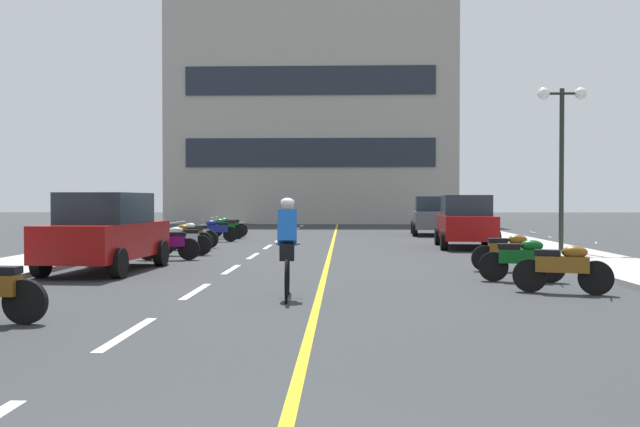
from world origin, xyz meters
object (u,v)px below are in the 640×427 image
(motorcycle_8, at_px, (188,236))
(motorcycle_9, at_px, (195,234))
(parked_car_near, at_px, (106,232))
(motorcycle_10, at_px, (216,230))
(motorcycle_5, at_px, (509,251))
(motorcycle_7, at_px, (182,240))
(motorcycle_6, at_px, (168,243))
(cyclist_rider, at_px, (287,246))
(parked_car_mid, at_px, (466,221))
(motorcycle_4, at_px, (522,259))
(motorcycle_3, at_px, (563,267))
(street_lamp_mid, at_px, (562,131))
(motorcycle_11, at_px, (225,228))
(motorcycle_12, at_px, (228,226))
(parked_car_far, at_px, (432,216))

(motorcycle_8, relative_size, motorcycle_9, 1.00)
(parked_car_near, xyz_separation_m, motorcycle_10, (0.47, 11.45, -0.44))
(parked_car_near, distance_m, motorcycle_5, 9.33)
(motorcycle_5, distance_m, motorcycle_7, 9.65)
(motorcycle_6, height_order, cyclist_rider, cyclist_rider)
(parked_car_mid, xyz_separation_m, motorcycle_4, (-0.64, -10.23, -0.44))
(parked_car_near, height_order, motorcycle_7, parked_car_near)
(motorcycle_9, bearing_deg, parked_car_mid, 1.87)
(motorcycle_8, xyz_separation_m, cyclist_rider, (4.14, -10.98, 0.41))
(motorcycle_3, bearing_deg, motorcycle_7, 136.66)
(motorcycle_4, xyz_separation_m, motorcycle_8, (-8.68, 8.51, 0.00))
(motorcycle_9, relative_size, cyclist_rider, 0.95)
(parked_car_mid, bearing_deg, street_lamp_mid, -52.63)
(street_lamp_mid, relative_size, motorcycle_11, 2.89)
(motorcycle_4, distance_m, motorcycle_9, 13.23)
(motorcycle_11, xyz_separation_m, cyclist_rider, (4.10, -17.77, 0.41))
(street_lamp_mid, bearing_deg, motorcycle_11, 145.03)
(motorcycle_8, bearing_deg, street_lamp_mid, -6.58)
(street_lamp_mid, height_order, motorcycle_12, street_lamp_mid)
(motorcycle_3, xyz_separation_m, motorcycle_11, (-8.91, 17.04, 0.00))
(motorcycle_6, bearing_deg, motorcycle_5, -17.77)
(parked_car_near, relative_size, motorcycle_7, 2.52)
(cyclist_rider, bearing_deg, motorcycle_3, 8.57)
(motorcycle_11, relative_size, motorcycle_12, 1.00)
(street_lamp_mid, height_order, motorcycle_7, street_lamp_mid)
(motorcycle_4, xyz_separation_m, motorcycle_11, (-8.64, 15.29, 0.00))
(parked_car_near, distance_m, motorcycle_3, 10.03)
(motorcycle_3, xyz_separation_m, motorcycle_8, (-8.96, 10.26, 0.00))
(motorcycle_6, distance_m, motorcycle_10, 8.43)
(parked_car_mid, bearing_deg, motorcycle_6, -149.14)
(parked_car_far, relative_size, motorcycle_7, 2.53)
(motorcycle_5, height_order, cyclist_rider, cyclist_rider)
(motorcycle_6, bearing_deg, motorcycle_10, 91.49)
(motorcycle_9, bearing_deg, motorcycle_5, -41.22)
(motorcycle_7, relative_size, motorcycle_8, 1.01)
(motorcycle_7, bearing_deg, motorcycle_4, -37.46)
(motorcycle_9, bearing_deg, street_lamp_mid, -13.22)
(parked_car_near, bearing_deg, parked_car_mid, 40.89)
(street_lamp_mid, xyz_separation_m, motorcycle_6, (-11.39, -2.34, -3.27))
(parked_car_near, distance_m, motorcycle_4, 9.28)
(parked_car_near, height_order, motorcycle_11, parked_car_near)
(motorcycle_10, relative_size, motorcycle_11, 0.99)
(motorcycle_5, xyz_separation_m, motorcycle_7, (-8.61, 4.37, 0.00))
(motorcycle_3, xyz_separation_m, motorcycle_4, (-0.27, 1.75, 0.00))
(parked_car_far, xyz_separation_m, motorcycle_12, (-9.34, -2.00, -0.44))
(motorcycle_4, xyz_separation_m, motorcycle_5, (0.23, 2.06, 0.00))
(motorcycle_7, relative_size, motorcycle_11, 1.00)
(motorcycle_8, relative_size, cyclist_rider, 0.95)
(cyclist_rider, bearing_deg, motorcycle_8, 110.66)
(motorcycle_4, relative_size, motorcycle_6, 0.99)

